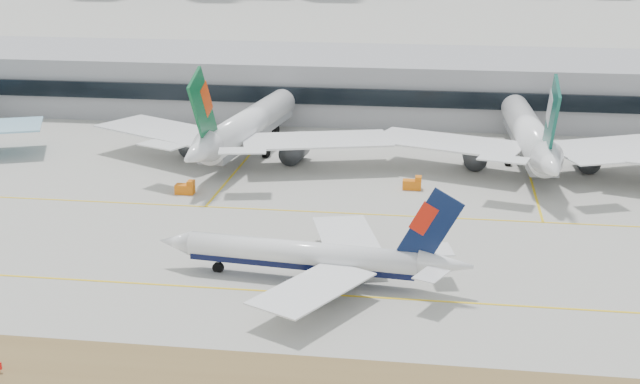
% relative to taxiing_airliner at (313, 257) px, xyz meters
% --- Properties ---
extents(ground, '(3000.00, 3000.00, 0.00)m').
position_rel_taxiing_airliner_xyz_m(ground, '(-1.72, 0.60, -3.73)').
color(ground, '#A8A69D').
rests_on(ground, ground).
extents(taxiing_airliner, '(46.10, 39.84, 15.49)m').
position_rel_taxiing_airliner_xyz_m(taxiing_airliner, '(0.00, 0.00, 0.00)').
color(taxiing_airliner, white).
rests_on(taxiing_airliner, ground).
extents(widebody_eva, '(66.23, 65.24, 23.77)m').
position_rel_taxiing_airliner_xyz_m(widebody_eva, '(-24.45, 65.14, 2.58)').
color(widebody_eva, white).
rests_on(widebody_eva, ground).
extents(widebody_cathay, '(66.80, 65.41, 23.84)m').
position_rel_taxiing_airliner_xyz_m(widebody_cathay, '(35.00, 65.86, 2.60)').
color(widebody_cathay, white).
rests_on(widebody_cathay, ground).
extents(terminal, '(280.00, 43.10, 15.00)m').
position_rel_taxiing_airliner_xyz_m(terminal, '(-1.72, 115.43, 3.77)').
color(terminal, gray).
rests_on(terminal, ground).
extents(gse_b, '(3.55, 2.00, 2.60)m').
position_rel_taxiing_airliner_xyz_m(gse_b, '(-29.84, 37.61, -2.69)').
color(gse_b, orange).
rests_on(gse_b, ground).
extents(gse_c, '(3.55, 2.00, 2.60)m').
position_rel_taxiing_airliner_xyz_m(gse_c, '(12.06, 46.57, -2.69)').
color(gse_c, orange).
rests_on(gse_c, ground).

